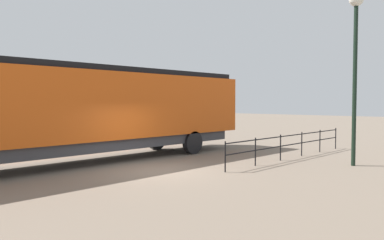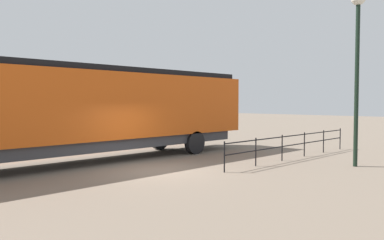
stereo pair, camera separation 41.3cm
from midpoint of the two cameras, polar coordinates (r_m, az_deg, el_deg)
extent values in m
plane|color=#756656|center=(14.42, -5.96, -7.37)|extent=(120.00, 120.00, 0.00)
cube|color=#D15114|center=(16.19, -18.04, 2.00)|extent=(2.90, 17.82, 2.71)
cube|color=black|center=(20.88, 0.24, 1.14)|extent=(2.78, 2.85, 1.90)
cube|color=black|center=(16.24, -18.12, 7.21)|extent=(2.61, 17.10, 0.24)
cube|color=#38383D|center=(16.28, -17.96, -3.57)|extent=(2.61, 16.39, 0.45)
cylinder|color=black|center=(20.65, -5.79, -2.79)|extent=(0.30, 1.10, 1.10)
cylinder|color=black|center=(18.79, -0.54, -3.31)|extent=(0.30, 1.10, 1.10)
cylinder|color=black|center=(16.43, 21.98, 4.71)|extent=(0.16, 0.16, 6.30)
cube|color=black|center=(17.87, 13.70, -2.18)|extent=(0.04, 9.56, 0.04)
cube|color=black|center=(17.91, 13.68, -3.49)|extent=(0.04, 9.56, 0.04)
cylinder|color=black|center=(13.97, 4.02, -5.37)|extent=(0.05, 0.05, 1.11)
cylinder|color=black|center=(15.50, 8.48, -4.60)|extent=(0.05, 0.05, 1.11)
cylinder|color=black|center=(17.10, 12.11, -3.95)|extent=(0.05, 0.05, 1.11)
cylinder|color=black|center=(18.75, 15.11, -3.40)|extent=(0.05, 0.05, 1.11)
cylinder|color=black|center=(20.46, 17.61, -2.94)|extent=(0.05, 0.05, 1.11)
cylinder|color=black|center=(22.19, 19.73, -2.54)|extent=(0.05, 0.05, 1.11)
camera|label=1|loc=(0.21, -90.79, -0.04)|focal=36.56mm
camera|label=2|loc=(0.21, 89.21, 0.04)|focal=36.56mm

